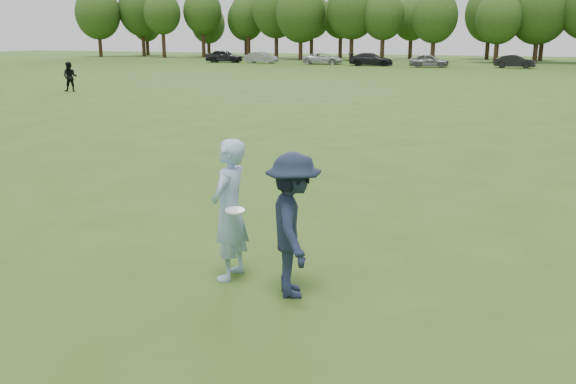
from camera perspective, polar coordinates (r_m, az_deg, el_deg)
name	(u,v)px	position (r m, az deg, el deg)	size (l,w,h in m)	color
ground	(266,272)	(9.04, -2.07, -7.45)	(200.00, 200.00, 0.00)	#304D15
thrower	(229,210)	(8.56, -5.50, -1.68)	(0.73, 0.48, 2.01)	#94B9E5
defender	(293,225)	(7.97, 0.50, -3.13)	(1.25, 0.72, 1.93)	#182136
player_far_a	(70,77)	(39.91, -19.72, 10.11)	(0.87, 0.68, 1.79)	black
car_a	(224,56)	(78.03, -5.99, 12.52)	(1.83, 4.56, 1.55)	black
car_b	(261,58)	(75.93, -2.53, 12.45)	(1.41, 4.05, 1.33)	gray
car_c	(323,59)	(73.08, 3.29, 12.35)	(2.17, 4.71, 1.31)	#B9BABE
car_d	(371,59)	(69.98, 7.78, 12.19)	(1.97, 4.86, 1.41)	black
car_e	(429,61)	(67.55, 13.07, 11.87)	(1.65, 4.10, 1.40)	slate
car_f	(515,62)	(68.72, 20.47, 11.36)	(1.41, 4.06, 1.34)	black
disc_in_play	(235,210)	(8.27, -4.99, -1.73)	(0.29, 0.29, 0.06)	white
treeline	(539,11)	(84.60, 22.46, 15.41)	(130.35, 18.39, 11.74)	#332114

